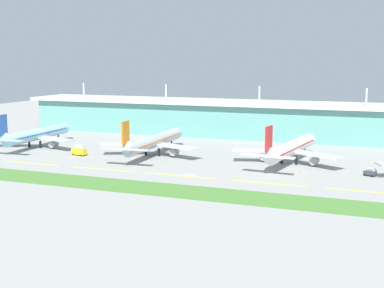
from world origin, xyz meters
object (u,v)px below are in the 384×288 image
at_px(airliner_far_middle, 290,148).
at_px(fuel_truck, 79,151).
at_px(pushback_tug, 370,173).
at_px(safety_cone_nose_front, 300,171).
at_px(baggage_cart, 372,172).
at_px(airliner_nearest, 36,135).
at_px(safety_cone_left_wingtip, 226,169).
at_px(safety_cone_right_wingtip, 241,171).
at_px(airliner_near_middle, 153,141).

distance_m(airliner_far_middle, fuel_truck, 95.40).
height_order(pushback_tug, safety_cone_nose_front, pushback_tug).
distance_m(baggage_cart, pushback_tug, 2.45).
bearing_deg(airliner_nearest, safety_cone_left_wingtip, -10.31).
relative_size(baggage_cart, safety_cone_left_wingtip, 5.52).
xyz_separation_m(baggage_cart, safety_cone_nose_front, (-26.20, -4.65, -0.91)).
height_order(airliner_far_middle, fuel_truck, airliner_far_middle).
bearing_deg(airliner_nearest, safety_cone_nose_front, -5.24).
bearing_deg(pushback_tug, safety_cone_right_wingtip, -166.56).
distance_m(airliner_far_middle, safety_cone_right_wingtip, 29.68).
bearing_deg(safety_cone_right_wingtip, pushback_tug, 13.44).
xyz_separation_m(airliner_far_middle, safety_cone_right_wingtip, (-14.22, -25.33, -6.10)).
bearing_deg(safety_cone_right_wingtip, safety_cone_left_wingtip, 162.15).
bearing_deg(fuel_truck, safety_cone_left_wingtip, -5.57).
bearing_deg(fuel_truck, safety_cone_right_wingtip, -6.61).
distance_m(baggage_cart, safety_cone_nose_front, 26.63).
xyz_separation_m(airliner_nearest, airliner_near_middle, (64.64, 0.69, 0.01)).
bearing_deg(airliner_far_middle, safety_cone_left_wingtip, -131.69).
relative_size(baggage_cart, pushback_tug, 0.77).
bearing_deg(pushback_tug, fuel_truck, -179.05).
bearing_deg(airliner_near_middle, fuel_truck, -157.79).
distance_m(airliner_near_middle, fuel_truck, 34.35).
bearing_deg(baggage_cart, fuel_truck, -177.97).
relative_size(safety_cone_left_wingtip, safety_cone_nose_front, 1.00).
distance_m(fuel_truck, pushback_tug, 127.21).
bearing_deg(airliner_near_middle, airliner_far_middle, 2.95).
distance_m(airliner_far_middle, safety_cone_nose_front, 18.87).
relative_size(safety_cone_left_wingtip, safety_cone_right_wingtip, 1.00).
relative_size(airliner_far_middle, baggage_cart, 16.40).
xyz_separation_m(airliner_near_middle, safety_cone_right_wingtip, (48.16, -22.12, -6.10)).
xyz_separation_m(airliner_nearest, safety_cone_nose_front, (134.46, -12.33, -6.10)).
bearing_deg(airliner_far_middle, safety_cone_right_wingtip, -119.31).
xyz_separation_m(airliner_near_middle, pushback_tug, (95.62, -10.78, -5.35)).
distance_m(pushback_tug, safety_cone_left_wingtip, 54.74).
distance_m(airliner_nearest, pushback_tug, 160.67).
bearing_deg(safety_cone_right_wingtip, baggage_cart, 16.03).
relative_size(airliner_near_middle, airliner_far_middle, 1.07).
bearing_deg(safety_cone_right_wingtip, safety_cone_nose_front, 22.78).
bearing_deg(safety_cone_left_wingtip, baggage_cart, 12.11).
relative_size(airliner_nearest, airliner_near_middle, 0.91).
relative_size(fuel_truck, safety_cone_nose_front, 10.77).
distance_m(baggage_cart, fuel_truck, 127.67).
xyz_separation_m(pushback_tug, safety_cone_left_wingtip, (-53.94, -9.25, -0.75)).
bearing_deg(fuel_truck, safety_cone_nose_front, -0.08).
relative_size(airliner_nearest, airliner_far_middle, 0.97).
xyz_separation_m(airliner_far_middle, fuel_truck, (-93.94, -16.10, -4.19)).
bearing_deg(safety_cone_nose_front, pushback_tug, 4.97).
bearing_deg(safety_cone_left_wingtip, safety_cone_right_wingtip, -17.85).
distance_m(airliner_far_middle, safety_cone_left_wingtip, 31.71).
xyz_separation_m(baggage_cart, safety_cone_right_wingtip, (-47.86, -13.75, -0.91)).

